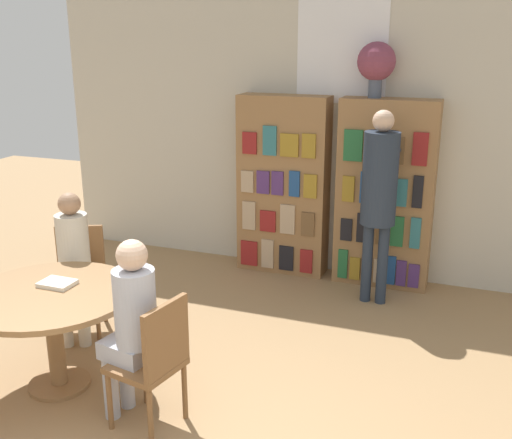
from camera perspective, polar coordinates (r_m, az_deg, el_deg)
The scene contains 11 objects.
wall_back at distance 6.25m, azimuth 7.92°, elevation 8.28°, with size 6.40×0.07×3.00m.
bookshelf_left at distance 6.31m, azimuth 2.60°, elevation 3.22°, with size 0.94×0.34×1.88m.
bookshelf_right at distance 6.08m, azimuth 12.18°, elevation 2.33°, with size 0.94×0.34×1.88m.
flower_vase at distance 5.93m, azimuth 11.40°, elevation 14.40°, with size 0.36×0.36×0.52m.
reading_table at distance 4.46m, azimuth -18.88°, elevation -8.01°, with size 1.18×1.18×0.74m.
chair_left_side at distance 5.34m, azimuth -16.44°, elevation -4.96°, with size 0.53×0.53×0.90m.
chair_far_side at distance 3.90m, azimuth -9.63°, elevation -12.90°, with size 0.47×0.47×0.90m.
seated_reader_left at distance 5.10m, azimuth -17.02°, elevation -3.55°, with size 0.37×0.40×1.25m.
seated_reader_right at distance 3.91m, azimuth -11.80°, elevation -9.33°, with size 0.39×0.32×1.26m.
librarian_standing at distance 5.55m, azimuth 11.69°, elevation 3.05°, with size 0.32×0.59×1.83m.
open_book_on_table at distance 4.51m, azimuth -18.40°, elevation -5.79°, with size 0.24×0.18×0.03m.
Camera 1 is at (1.35, -2.09, 2.43)m, focal length 42.00 mm.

